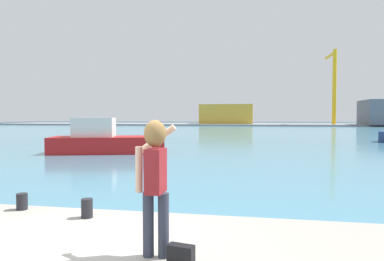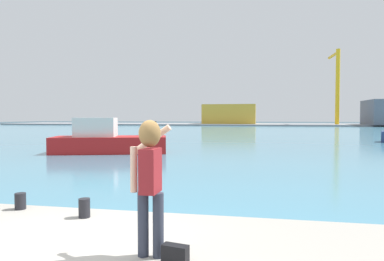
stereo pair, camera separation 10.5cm
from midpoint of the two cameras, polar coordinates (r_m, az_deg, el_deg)
The scene contains 10 objects.
ground_plane at distance 54.21m, azimuth 8.42°, elevation -0.18°, with size 220.00×220.00×0.00m, color #334751.
harbor_water at distance 56.21m, azimuth 8.51°, elevation -0.08°, with size 140.00×100.00×0.02m, color teal.
far_shore_dock at distance 96.16m, azimuth 9.52°, elevation 1.00°, with size 140.00×20.00×0.40m, color gray.
person_photographer at distance 4.40m, azimuth -6.34°, elevation -7.07°, with size 0.53×0.55×1.74m.
handbag at distance 4.40m, azimuth -2.07°, elevation -19.89°, with size 0.32×0.14×0.24m, color black.
harbor_bollard at distance 6.49m, azimuth -16.96°, elevation -12.19°, with size 0.20×0.20×0.33m, color black.
harbor_bollard_2 at distance 7.49m, azimuth -26.21°, elevation -10.46°, with size 0.20×0.20×0.31m, color black.
boat_moored at distance 22.52m, azimuth -13.80°, elevation -1.63°, with size 7.49×4.35×2.23m.
warehouse_left at distance 95.90m, azimuth 6.28°, elevation 2.71°, with size 14.23×9.46×5.28m, color gold.
port_crane at distance 95.06m, azimuth 22.91°, elevation 7.60°, with size 1.33×9.19×18.85m.
Camera 2 is at (2.43, -4.10, 2.31)m, focal length 32.17 mm.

